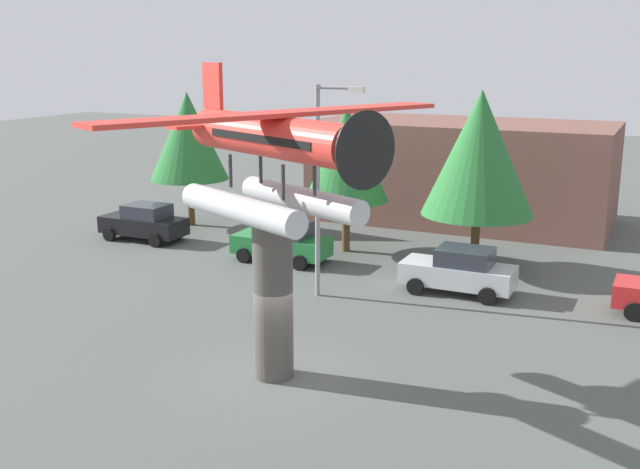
% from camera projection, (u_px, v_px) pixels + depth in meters
% --- Properties ---
extents(ground_plane, '(140.00, 140.00, 0.00)m').
position_uv_depth(ground_plane, '(274.00, 376.00, 21.26)').
color(ground_plane, '#515651').
extents(display_pedestal, '(1.10, 1.10, 4.57)m').
position_uv_depth(display_pedestal, '(273.00, 298.00, 20.71)').
color(display_pedestal, '#4C4742').
rests_on(display_pedestal, ground).
extents(floatplane_monument, '(7.15, 9.87, 4.00)m').
position_uv_depth(floatplane_monument, '(274.00, 155.00, 19.67)').
color(floatplane_monument, silver).
rests_on(floatplane_monument, display_pedestal).
extents(car_near_black, '(4.20, 2.02, 1.76)m').
position_uv_depth(car_near_black, '(144.00, 222.00, 36.24)').
color(car_near_black, black).
rests_on(car_near_black, ground).
extents(car_mid_green, '(4.20, 2.02, 1.76)m').
position_uv_depth(car_mid_green, '(282.00, 242.00, 32.54)').
color(car_mid_green, '#237A38').
rests_on(car_mid_green, ground).
extents(car_far_silver, '(4.20, 2.02, 1.76)m').
position_uv_depth(car_far_silver, '(459.00, 271.00, 28.28)').
color(car_far_silver, silver).
rests_on(car_far_silver, ground).
extents(streetlight_primary, '(1.84, 0.28, 7.75)m').
position_uv_depth(streetlight_primary, '(323.00, 176.00, 27.08)').
color(streetlight_primary, gray).
rests_on(streetlight_primary, ground).
extents(storefront_building, '(15.29, 7.30, 5.27)m').
position_uv_depth(storefront_building, '(462.00, 171.00, 40.19)').
color(storefront_building, brown).
rests_on(storefront_building, ground).
extents(tree_west, '(4.00, 4.00, 6.88)m').
position_uv_depth(tree_west, '(188.00, 136.00, 38.49)').
color(tree_west, brown).
rests_on(tree_west, ground).
extents(tree_east, '(3.78, 3.78, 6.57)m').
position_uv_depth(tree_east, '(347.00, 154.00, 33.40)').
color(tree_east, brown).
rests_on(tree_east, ground).
extents(tree_center_back, '(4.58, 4.58, 7.41)m').
position_uv_depth(tree_center_back, '(479.00, 153.00, 30.50)').
color(tree_center_back, brown).
rests_on(tree_center_back, ground).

